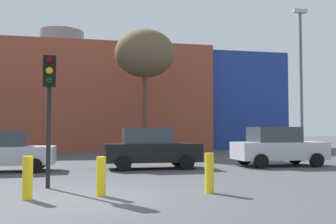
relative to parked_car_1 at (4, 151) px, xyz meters
name	(u,v)px	position (x,y,z in m)	size (l,w,h in m)	color
ground_plane	(96,198)	(3.53, -6.94, -0.82)	(200.00, 200.00, 0.00)	#47474C
building_backdrop	(61,100)	(0.79, 20.08, 3.64)	(40.07, 11.88, 10.91)	#9E4733
parked_car_1	(4,151)	(0.00, 0.00, 0.00)	(3.80, 1.87, 1.65)	silver
parked_car_2	(151,148)	(5.99, 0.00, 0.07)	(4.11, 2.02, 1.78)	black
parked_car_3	(278,147)	(12.00, 0.00, 0.09)	(4.21, 2.06, 1.82)	silver
traffic_light_island	(49,90)	(2.20, -5.05, 2.00)	(0.37, 0.37, 3.83)	black
bare_tree_0	(145,54)	(7.09, 9.56, 6.16)	(4.14, 4.14, 8.67)	brown
bollard_yellow_0	(209,173)	(6.48, -6.76, -0.29)	(0.24, 0.24, 1.06)	yellow
bollard_yellow_1	(28,178)	(1.91, -6.83, -0.30)	(0.24, 0.24, 1.04)	yellow
bollard_yellow_2	(101,176)	(3.65, -6.67, -0.32)	(0.24, 0.24, 0.99)	yellow
street_lamp	(301,75)	(14.73, 2.44, 3.90)	(0.80, 0.24, 8.38)	#59595E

